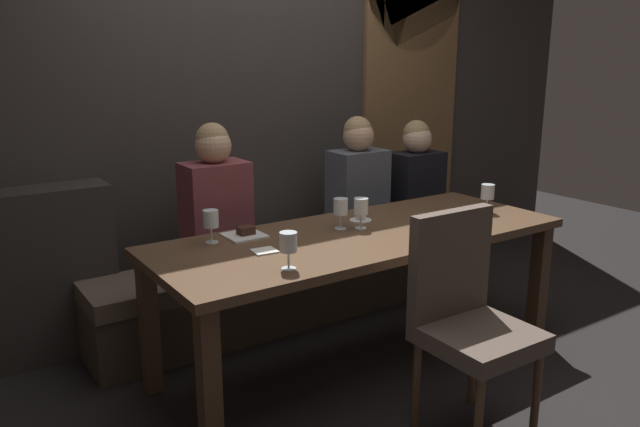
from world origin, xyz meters
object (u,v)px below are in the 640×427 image
(diner_bearded, at_px, (358,181))
(wine_glass_near_left, at_px, (361,208))
(dessert_plate, at_px, (245,234))
(banquette_bench, at_px, (292,285))
(wine_glass_near_right, at_px, (211,220))
(espresso_cup, at_px, (361,216))
(diner_redhead, at_px, (215,200))
(chair_near_side, at_px, (466,310))
(wine_glass_center_back, at_px, (288,244))
(wine_glass_end_left, at_px, (341,208))
(dining_table, at_px, (361,248))
(wine_glass_center_front, at_px, (488,193))
(diner_far_end, at_px, (416,177))

(diner_bearded, bearing_deg, wine_glass_near_left, -126.35)
(wine_glass_near_left, height_order, dessert_plate, wine_glass_near_left)
(banquette_bench, relative_size, wine_glass_near_right, 15.24)
(espresso_cup, bearing_deg, diner_redhead, 139.85)
(chair_near_side, height_order, diner_bearded, diner_bearded)
(diner_bearded, relative_size, wine_glass_center_back, 4.88)
(wine_glass_end_left, relative_size, wine_glass_near_left, 1.00)
(chair_near_side, xyz_separation_m, dessert_plate, (-0.55, 0.99, 0.20))
(dining_table, xyz_separation_m, wine_glass_near_right, (-0.72, 0.26, 0.20))
(chair_near_side, distance_m, dessert_plate, 1.15)
(wine_glass_center_back, bearing_deg, wine_glass_center_front, 7.78)
(wine_glass_end_left, distance_m, wine_glass_near_right, 0.68)
(wine_glass_center_back, height_order, dessert_plate, wine_glass_center_back)
(diner_far_end, bearing_deg, dessert_plate, -164.59)
(wine_glass_near_right, relative_size, wine_glass_center_back, 1.00)
(diner_bearded, xyz_separation_m, wine_glass_center_back, (-1.13, -0.99, 0.02))
(dining_table, height_order, dessert_plate, dessert_plate)
(chair_near_side, relative_size, wine_glass_end_left, 5.98)
(wine_glass_end_left, height_order, wine_glass_near_left, same)
(espresso_cup, bearing_deg, wine_glass_center_front, -19.01)
(chair_near_side, distance_m, diner_redhead, 1.54)
(wine_glass_center_back, distance_m, dessert_plate, 0.56)
(wine_glass_center_front, height_order, wine_glass_near_left, same)
(dining_table, xyz_separation_m, dessert_plate, (-0.53, 0.27, 0.10))
(banquette_bench, bearing_deg, diner_redhead, 179.47)
(banquette_bench, bearing_deg, wine_glass_center_back, -121.96)
(espresso_cup, bearing_deg, banquette_bench, 104.27)
(wine_glass_end_left, height_order, dessert_plate, wine_glass_end_left)
(dessert_plate, bearing_deg, wine_glass_end_left, -18.39)
(espresso_cup, xyz_separation_m, dessert_plate, (-0.67, 0.09, -0.01))
(chair_near_side, bearing_deg, wine_glass_center_back, 144.56)
(banquette_bench, bearing_deg, wine_glass_center_front, -41.83)
(wine_glass_near_right, height_order, wine_glass_near_left, same)
(wine_glass_end_left, xyz_separation_m, espresso_cup, (0.19, 0.07, -0.09))
(wine_glass_near_right, bearing_deg, wine_glass_center_back, -78.32)
(banquette_bench, height_order, diner_redhead, diner_redhead)
(wine_glass_end_left, xyz_separation_m, wine_glass_near_right, (-0.67, 0.15, 0.00))
(diner_redhead, distance_m, diner_far_end, 1.51)
(diner_far_end, distance_m, wine_glass_end_left, 1.22)
(espresso_cup, distance_m, dessert_plate, 0.67)
(diner_bearded, bearing_deg, wine_glass_end_left, -133.69)
(chair_near_side, relative_size, wine_glass_center_back, 5.98)
(banquette_bench, distance_m, wine_glass_near_left, 0.90)
(dining_table, height_order, diner_bearded, diner_bearded)
(dining_table, bearing_deg, wine_glass_near_left, 55.96)
(espresso_cup, bearing_deg, wine_glass_end_left, -160.39)
(diner_redhead, relative_size, diner_far_end, 1.10)
(dining_table, distance_m, diner_bearded, 0.90)
(wine_glass_near_left, bearing_deg, diner_redhead, 129.36)
(wine_glass_end_left, bearing_deg, wine_glass_center_front, -11.45)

